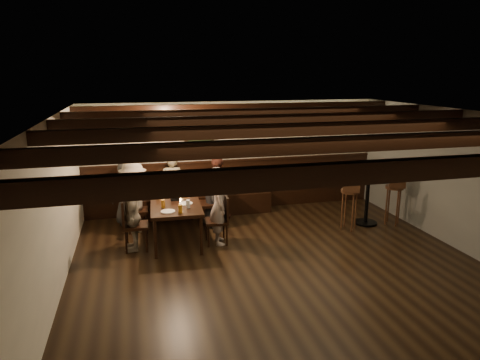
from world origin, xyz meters
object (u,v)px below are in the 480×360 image
object	(u,v)px
chair_left_far	(135,234)
bar_stool_right	(393,204)
dining_table	(175,203)
person_left_far	(132,216)
chair_left_near	(137,218)
person_left_near	(134,197)
person_bench_left	(127,193)
chair_right_far	(217,229)
person_bench_right	(216,188)
bar_stool_left	(349,209)
person_bench_centre	(172,187)
person_right_far	(219,206)
chair_right_near	(211,212)
high_top_table	(368,189)
person_right_near	(212,197)

from	to	relation	value
chair_left_far	bar_stool_right	xyz separation A→B (m)	(5.07, 0.04, 0.14)
dining_table	person_left_far	world-z (taller)	person_left_far
chair_left_near	person_left_far	distance (m)	0.97
person_left_near	person_left_far	xyz separation A→B (m)	(-0.04, -0.90, -0.08)
chair_left_near	dining_table	bearing A→B (deg)	57.94
person_bench_left	person_left_near	size ratio (longest dim) A/B	0.95
chair_right_far	person_bench_right	world-z (taller)	person_bench_right
bar_stool_left	person_bench_right	bearing A→B (deg)	174.58
chair_left_far	person_bench_centre	size ratio (longest dim) A/B	0.66
person_left_far	bar_stool_left	world-z (taller)	person_left_far
person_bench_left	person_right_far	bearing A→B (deg)	140.71
chair_right_near	person_bench_centre	xyz separation A→B (m)	(-0.69, 0.63, 0.39)
person_bench_left	bar_stool_left	distance (m)	4.41
dining_table	chair_right_far	xyz separation A→B (m)	(0.70, -0.48, -0.40)
chair_right_near	person_left_near	world-z (taller)	person_left_near
person_left_far	high_top_table	bearing A→B (deg)	95.06
dining_table	person_bench_left	size ratio (longest dim) A/B	1.49
bar_stool_left	person_bench_centre	bearing A→B (deg)	178.64
person_right_near	person_left_far	bearing A→B (deg)	120.96
chair_left_far	person_bench_centre	bearing A→B (deg)	154.38
person_bench_right	person_bench_left	bearing A→B (deg)	-0.00
chair_left_near	person_bench_left	world-z (taller)	person_bench_left
person_left_far	high_top_table	xyz separation A→B (m)	(4.60, 0.20, 0.12)
dining_table	person_bench_left	distance (m)	1.27
person_bench_right	bar_stool_right	bearing A→B (deg)	162.60
person_bench_right	chair_right_near	bearing A→B (deg)	68.27
person_bench_centre	person_bench_right	size ratio (longest dim) A/B	1.06
person_left_far	bar_stool_right	bearing A→B (deg)	93.06
person_right_far	person_bench_centre	bearing A→B (deg)	26.57
high_top_table	bar_stool_right	bearing A→B (deg)	-17.40
chair_right_near	bar_stool_left	distance (m)	2.72
chair_left_far	person_right_far	bearing A→B (deg)	90.00
person_bench_left	chair_left_far	bearing A→B (deg)	97.63
person_right_near	chair_left_far	bearing A→B (deg)	121.49
chair_right_near	chair_left_near	bearing A→B (deg)	90.00
chair_right_far	high_top_table	size ratio (longest dim) A/B	0.79
person_bench_centre	person_right_near	size ratio (longest dim) A/B	1.17
high_top_table	dining_table	bearing A→B (deg)	176.74
chair_left_near	person_left_near	xyz separation A→B (m)	(-0.03, 0.00, 0.43)
chair_right_near	dining_table	bearing A→B (deg)	121.98
chair_right_near	person_bench_left	xyz separation A→B (m)	(-1.60, 0.52, 0.36)
person_right_near	high_top_table	distance (m)	3.13
person_bench_right	bar_stool_right	xyz separation A→B (m)	(3.39, -1.23, -0.23)
high_top_table	person_right_far	bearing A→B (deg)	-175.11
dining_table	person_right_far	distance (m)	0.88
person_right_near	person_bench_centre	bearing A→B (deg)	51.34
person_left_near	person_right_near	world-z (taller)	person_left_near
bar_stool_right	bar_stool_left	bearing A→B (deg)	-160.13
chair_left_far	person_bench_centre	world-z (taller)	person_bench_centre
person_right_far	bar_stool_right	xyz separation A→B (m)	(3.60, 0.11, -0.28)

